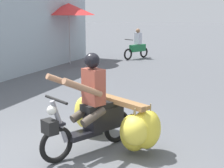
# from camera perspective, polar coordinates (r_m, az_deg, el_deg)

# --- Properties ---
(ground_plane) EXTENTS (120.00, 120.00, 0.00)m
(ground_plane) POSITION_cam_1_polar(r_m,az_deg,el_deg) (5.12, -10.38, -13.25)
(ground_plane) COLOR #56595E
(motorbike_main_loaded) EXTENTS (1.73, 2.00, 1.58)m
(motorbike_main_loaded) POSITION_cam_1_polar(r_m,az_deg,el_deg) (5.41, 0.10, -6.05)
(motorbike_main_loaded) COLOR black
(motorbike_main_loaded) RESTS_ON ground
(motorbike_distant_ahead_left) EXTENTS (0.82, 1.50, 1.40)m
(motorbike_distant_ahead_left) POSITION_cam_1_polar(r_m,az_deg,el_deg) (15.67, 4.36, 6.42)
(motorbike_distant_ahead_left) COLOR black
(motorbike_distant_ahead_left) RESTS_ON ground
(market_umbrella_near_shop) EXTENTS (2.19, 2.19, 2.51)m
(market_umbrella_near_shop) POSITION_cam_1_polar(r_m,az_deg,el_deg) (14.15, -7.43, 12.61)
(market_umbrella_near_shop) COLOR #99999E
(market_umbrella_near_shop) RESTS_ON ground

